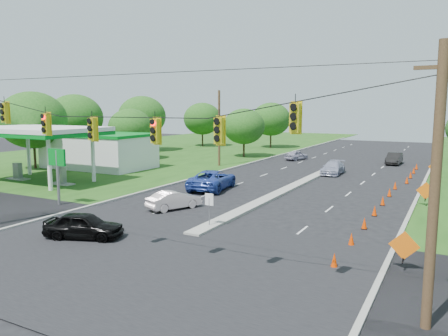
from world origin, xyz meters
The scene contains 37 objects.
ground centered at (0.00, 0.00, 0.00)m, with size 160.00×160.00×0.00m, color black.
grass_left centered at (-30.00, 20.00, 0.00)m, with size 40.00×160.00×0.06m, color #1E4714.
cross_street centered at (0.00, 0.00, 0.00)m, with size 160.00×14.00×0.02m, color black.
curb_left centered at (-10.10, 30.00, 0.00)m, with size 0.25×110.00×0.16m, color gray.
curb_right centered at (10.10, 30.00, 0.00)m, with size 0.25×110.00×0.16m, color gray.
median centered at (0.00, 21.00, 0.00)m, with size 1.00×34.00×0.18m, color gray.
median_sign centered at (0.00, 6.00, 1.46)m, with size 0.55×0.06×2.05m.
signal_span centered at (-0.05, -1.00, 4.97)m, with size 25.60×0.32×9.00m.
utility_pole_far_left centered at (-12.50, 30.00, 4.50)m, with size 0.28×0.28×9.00m, color #422D1C.
gas_station centered at (-23.64, 20.24, 2.58)m, with size 18.40×19.70×5.20m.
cone_0 centered at (8.08, 3.00, 0.35)m, with size 0.32×0.32×0.70m, color #E23700.
cone_1 centered at (8.08, 6.50, 0.35)m, with size 0.32×0.32×0.70m, color #E23700.
cone_2 centered at (8.08, 10.00, 0.35)m, with size 0.32×0.32×0.70m, color #E23700.
cone_3 centered at (8.08, 13.50, 0.35)m, with size 0.32×0.32×0.70m, color #E23700.
cone_4 centered at (8.08, 17.00, 0.35)m, with size 0.32×0.32×0.70m, color #E23700.
cone_5 centered at (8.08, 20.50, 0.35)m, with size 0.32×0.32×0.70m, color #E23700.
cone_6 centered at (8.08, 24.00, 0.35)m, with size 0.32×0.32×0.70m, color #E23700.
cone_7 centered at (8.68, 27.50, 0.35)m, with size 0.32×0.32×0.70m, color #E23700.
cone_8 centered at (8.68, 31.00, 0.35)m, with size 0.32×0.32×0.70m, color #E23700.
cone_9 centered at (8.68, 34.50, 0.35)m, with size 0.32×0.32×0.70m, color #E23700.
cone_10 centered at (8.68, 38.00, 0.35)m, with size 0.32×0.32×0.70m, color #E23700.
work_sign_0 centered at (10.80, 4.00, 1.09)m, with size 1.27×0.58×1.37m.
work_sign_1 centered at (10.80, 18.00, 1.09)m, with size 1.27×0.58×1.37m.
work_sign_2 centered at (10.80, 32.00, 1.09)m, with size 1.27×0.58×1.37m.
tree_1 centered at (-30.00, 18.00, 5.58)m, with size 7.56×7.56×8.82m.
tree_2 centered at (-26.00, 30.00, 4.34)m, with size 5.88×5.88×6.86m.
tree_3 centered at (-32.00, 40.00, 5.58)m, with size 7.56×7.56×8.82m.
tree_4 centered at (-28.00, 52.00, 4.96)m, with size 6.72×6.72×7.84m.
tree_5 centered at (-14.00, 40.00, 4.34)m, with size 5.88×5.88×6.86m.
tree_6 centered at (-16.00, 55.00, 4.96)m, with size 6.72×6.72×7.84m.
tree_14 centered at (-34.00, 28.00, 5.58)m, with size 7.56×7.56×8.82m.
black_sedan centered at (-4.90, 0.99, 0.72)m, with size 1.69×4.21×1.43m, color black.
white_sedan centered at (-4.55, 8.98, 0.64)m, with size 1.35×3.87×1.28m, color silver.
blue_pickup centered at (-5.84, 16.65, 0.84)m, with size 2.79×6.05×1.68m, color #2A45A4.
silver_car_far centered at (1.17, 30.00, 0.67)m, with size 1.89×4.64×1.35m, color #9B9EB7.
silver_car_oncoming centered at (-6.30, 40.20, 0.64)m, with size 1.52×3.78×1.29m, color #A29EB4.
dark_car_receding centered at (5.83, 41.66, 0.73)m, with size 1.55×4.43×1.46m, color black.
Camera 1 is at (12.49, -15.55, 7.03)m, focal length 35.00 mm.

